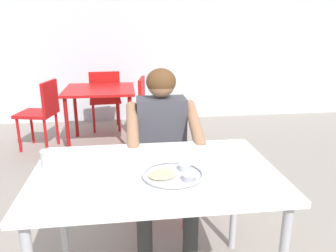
{
  "coord_description": "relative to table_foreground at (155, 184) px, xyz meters",
  "views": [
    {
      "loc": [
        -0.19,
        -1.54,
        1.45
      ],
      "look_at": [
        0.04,
        0.22,
        0.91
      ],
      "focal_mm": 35.36,
      "sensor_mm": 36.0,
      "label": 1
    }
  ],
  "objects": [
    {
      "name": "chair_foreground",
      "position": [
        0.11,
        0.85,
        -0.21
      ],
      "size": [
        0.4,
        0.43,
        0.81
      ],
      "color": "red",
      "rests_on": "ground"
    },
    {
      "name": "back_wall",
      "position": [
        0.06,
        3.67,
        1.02
      ],
      "size": [
        12.0,
        0.12,
        3.4
      ],
      "primitive_type": "cube",
      "color": "silver",
      "rests_on": "ground"
    },
    {
      "name": "drinking_cup",
      "position": [
        -0.53,
        0.09,
        0.13
      ],
      "size": [
        0.07,
        0.07,
        0.1
      ],
      "color": "silver",
      "rests_on": "table_foreground"
    },
    {
      "name": "chair_red_far",
      "position": [
        -0.42,
        3.08,
        -0.18
      ],
      "size": [
        0.46,
        0.45,
        0.85
      ],
      "color": "#B41414",
      "rests_on": "ground"
    },
    {
      "name": "chair_red_left",
      "position": [
        -1.12,
        2.45,
        -0.19
      ],
      "size": [
        0.49,
        0.47,
        0.83
      ],
      "color": "#B61415",
      "rests_on": "ground"
    },
    {
      "name": "table_background_red",
      "position": [
        -0.45,
        2.52,
        -0.05
      ],
      "size": [
        0.83,
        0.81,
        0.71
      ],
      "color": "#B71414",
      "rests_on": "ground"
    },
    {
      "name": "diner_foreground",
      "position": [
        0.11,
        0.63,
        0.02
      ],
      "size": [
        0.49,
        0.55,
        1.17
      ],
      "color": "#333333",
      "rests_on": "ground"
    },
    {
      "name": "thali_tray",
      "position": [
        0.08,
        -0.08,
        0.09
      ],
      "size": [
        0.3,
        0.3,
        0.03
      ],
      "color": "#B7BABF",
      "rests_on": "table_foreground"
    },
    {
      "name": "table_foreground",
      "position": [
        0.0,
        0.0,
        0.0
      ],
      "size": [
        1.21,
        0.79,
        0.76
      ],
      "color": "white",
      "rests_on": "ground"
    },
    {
      "name": "chair_red_right",
      "position": [
        0.17,
        2.54,
        -0.19
      ],
      "size": [
        0.47,
        0.49,
        0.82
      ],
      "color": "red",
      "rests_on": "ground"
    }
  ]
}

